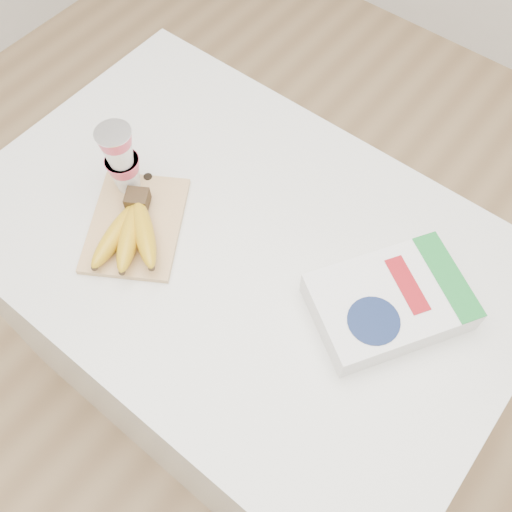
{
  "coord_description": "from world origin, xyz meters",
  "views": [
    {
      "loc": [
        0.42,
        -0.48,
        1.93
      ],
      "look_at": [
        0.06,
        -0.02,
        0.94
      ],
      "focal_mm": 40.0,
      "sensor_mm": 36.0,
      "label": 1
    }
  ],
  "objects_px": {
    "yogurt_stack": "(121,158)",
    "cereal_box": "(389,302)",
    "cutting_board": "(136,224)",
    "table": "(244,326)",
    "bananas": "(130,232)"
  },
  "relations": [
    {
      "from": "cutting_board",
      "to": "bananas",
      "type": "xyz_separation_m",
      "value": [
        0.02,
        -0.03,
        0.03
      ]
    },
    {
      "from": "cutting_board",
      "to": "yogurt_stack",
      "type": "height_order",
      "value": "yogurt_stack"
    },
    {
      "from": "table",
      "to": "yogurt_stack",
      "type": "height_order",
      "value": "yogurt_stack"
    },
    {
      "from": "yogurt_stack",
      "to": "cereal_box",
      "type": "xyz_separation_m",
      "value": [
        0.61,
        0.11,
        -0.08
      ]
    },
    {
      "from": "cereal_box",
      "to": "yogurt_stack",
      "type": "bearing_deg",
      "value": -138.26
    },
    {
      "from": "cutting_board",
      "to": "cereal_box",
      "type": "bearing_deg",
      "value": -14.18
    },
    {
      "from": "table",
      "to": "cereal_box",
      "type": "height_order",
      "value": "cereal_box"
    },
    {
      "from": "table",
      "to": "bananas",
      "type": "relative_size",
      "value": 5.55
    },
    {
      "from": "yogurt_stack",
      "to": "cereal_box",
      "type": "bearing_deg",
      "value": 9.87
    },
    {
      "from": "yogurt_stack",
      "to": "cereal_box",
      "type": "distance_m",
      "value": 0.62
    },
    {
      "from": "table",
      "to": "cereal_box",
      "type": "xyz_separation_m",
      "value": [
        0.33,
        0.06,
        0.48
      ]
    },
    {
      "from": "cutting_board",
      "to": "cereal_box",
      "type": "distance_m",
      "value": 0.55
    },
    {
      "from": "bananas",
      "to": "yogurt_stack",
      "type": "relative_size",
      "value": 1.23
    },
    {
      "from": "table",
      "to": "bananas",
      "type": "distance_m",
      "value": 0.54
    },
    {
      "from": "yogurt_stack",
      "to": "cutting_board",
      "type": "bearing_deg",
      "value": -37.78
    }
  ]
}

